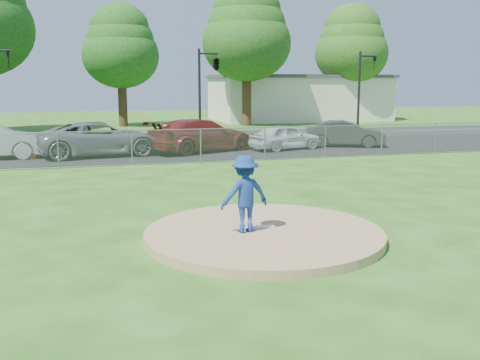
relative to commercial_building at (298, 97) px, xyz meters
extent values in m
plane|color=#205312|center=(-16.00, -28.00, -2.16)|extent=(120.00, 120.00, 0.00)
cylinder|color=#9C8055|center=(-16.00, -38.00, -2.06)|extent=(5.40, 5.40, 0.20)
cube|color=white|center=(-16.00, -37.80, -1.94)|extent=(0.60, 0.15, 0.04)
cube|color=gray|center=(-16.00, -26.00, -1.41)|extent=(40.00, 0.06, 1.50)
cube|color=black|center=(-16.00, -21.50, -2.15)|extent=(50.00, 8.00, 0.01)
cube|color=black|center=(-16.00, -14.00, -2.16)|extent=(60.00, 7.00, 0.01)
cube|color=beige|center=(0.00, 0.00, -0.16)|extent=(16.00, 9.00, 4.00)
cube|color=#3F3F42|center=(0.00, 0.00, 1.99)|extent=(16.40, 9.40, 0.30)
cylinder|color=#382014|center=(-17.00, -4.00, -0.23)|extent=(0.72, 0.72, 3.85)
ellipsoid|color=#184D14|center=(-17.00, -4.00, 3.54)|extent=(6.16, 6.16, 5.24)
ellipsoid|color=#184D14|center=(-17.00, -4.00, 4.62)|extent=(5.42, 5.42, 4.61)
ellipsoid|color=#184D14|center=(-17.00, -4.00, 5.69)|extent=(4.68, 4.68, 3.98)
cylinder|color=#3D2416|center=(-7.00, -6.00, 0.12)|extent=(0.76, 0.76, 4.55)
ellipsoid|color=#1B4E14|center=(-7.00, -6.00, 4.57)|extent=(7.28, 7.28, 6.19)
ellipsoid|color=#1B4E14|center=(-7.00, -6.00, 5.85)|extent=(6.41, 6.41, 5.45)
ellipsoid|color=#1B4E14|center=(-7.00, -6.00, 7.12)|extent=(5.53, 5.53, 4.70)
cylinder|color=#3C2415|center=(4.00, -3.00, -0.06)|extent=(0.74, 0.74, 4.20)
ellipsoid|color=#225115|center=(4.00, -3.00, 4.06)|extent=(6.72, 6.72, 5.71)
ellipsoid|color=#225115|center=(4.00, -3.00, 5.23)|extent=(5.91, 5.91, 5.03)
ellipsoid|color=#225115|center=(4.00, -3.00, 6.41)|extent=(5.11, 5.11, 4.34)
imported|color=black|center=(-23.92, -16.00, 2.64)|extent=(0.16, 0.20, 1.00)
cylinder|color=black|center=(-13.00, -16.00, 0.64)|extent=(0.16, 0.16, 5.60)
cylinder|color=black|center=(-12.40, -16.00, 3.14)|extent=(1.20, 0.12, 0.12)
imported|color=black|center=(-11.92, -16.00, 2.64)|extent=(0.53, 2.48, 1.00)
cylinder|color=black|center=(-2.00, -16.00, 0.64)|extent=(0.16, 0.16, 5.60)
cylinder|color=black|center=(-1.40, -16.00, 3.14)|extent=(1.20, 0.12, 0.12)
imported|color=black|center=(-0.92, -16.00, 2.64)|extent=(0.16, 0.20, 1.00)
imported|color=navy|center=(-16.46, -38.02, -1.10)|extent=(1.19, 0.79, 1.72)
cone|color=#D64C0B|center=(-22.32, -22.68, -1.79)|extent=(0.37, 0.37, 0.71)
imported|color=slate|center=(-19.20, -22.40, -1.32)|extent=(6.32, 3.66, 1.66)
imported|color=maroon|center=(-14.18, -22.13, -1.31)|extent=(6.27, 4.56, 1.69)
imported|color=silver|center=(-9.71, -22.51, -1.47)|extent=(4.26, 2.64, 1.35)
imported|color=#29292C|center=(-5.98, -22.02, -1.43)|extent=(4.60, 3.07, 1.43)
camera|label=1|loc=(-19.69, -49.12, 1.30)|focal=40.00mm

